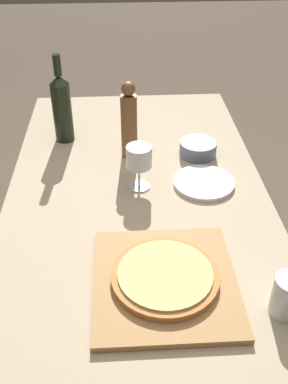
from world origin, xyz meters
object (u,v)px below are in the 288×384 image
(pizza, at_px, (165,276))
(pepper_mill, at_px, (129,122))
(small_bowl, at_px, (198,148))
(wine_bottle, at_px, (62,107))
(wine_glass, at_px, (139,158))

(pizza, xyz_separation_m, pepper_mill, (-0.07, 0.63, 0.10))
(pizza, relative_size, small_bowl, 2.02)
(wine_bottle, height_order, wine_glass, wine_bottle)
(pizza, bearing_deg, pepper_mill, 96.08)
(pizza, xyz_separation_m, wine_bottle, (-0.31, 0.77, 0.11))
(wine_bottle, relative_size, wine_glass, 2.20)
(pepper_mill, xyz_separation_m, wine_glass, (0.02, -0.20, -0.03))
(pizza, bearing_deg, wine_bottle, 112.10)
(pizza, distance_m, wine_bottle, 0.83)
(pepper_mill, xyz_separation_m, small_bowl, (0.25, -0.01, -0.11))
(wine_bottle, bearing_deg, pepper_mill, -28.72)
(pepper_mill, height_order, wine_glass, pepper_mill)
(pizza, distance_m, pepper_mill, 0.64)
(pizza, xyz_separation_m, wine_glass, (-0.04, 0.43, 0.08))
(pizza, relative_size, wine_bottle, 0.81)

